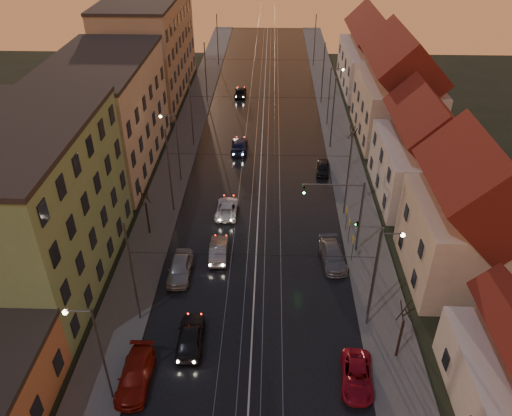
# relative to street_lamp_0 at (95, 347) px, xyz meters

# --- Properties ---
(road) EXTENTS (16.00, 120.00, 0.04)m
(road) POSITION_rel_street_lamp_0_xyz_m (9.10, 38.00, -4.87)
(road) COLOR black
(road) RESTS_ON ground
(sidewalk_left) EXTENTS (4.00, 120.00, 0.15)m
(sidewalk_left) POSITION_rel_street_lamp_0_xyz_m (-0.90, 38.00, -4.81)
(sidewalk_left) COLOR #4C4C4C
(sidewalk_left) RESTS_ON ground
(sidewalk_right) EXTENTS (4.00, 120.00, 0.15)m
(sidewalk_right) POSITION_rel_street_lamp_0_xyz_m (19.10, 38.00, -4.81)
(sidewalk_right) COLOR #4C4C4C
(sidewalk_right) RESTS_ON ground
(tram_rail_0) EXTENTS (0.06, 120.00, 0.03)m
(tram_rail_0) POSITION_rel_street_lamp_0_xyz_m (6.90, 38.00, -4.83)
(tram_rail_0) COLOR gray
(tram_rail_0) RESTS_ON road
(tram_rail_1) EXTENTS (0.06, 120.00, 0.03)m
(tram_rail_1) POSITION_rel_street_lamp_0_xyz_m (8.33, 38.00, -4.83)
(tram_rail_1) COLOR gray
(tram_rail_1) RESTS_ON road
(tram_rail_2) EXTENTS (0.06, 120.00, 0.03)m
(tram_rail_2) POSITION_rel_street_lamp_0_xyz_m (9.87, 38.00, -4.83)
(tram_rail_2) COLOR gray
(tram_rail_2) RESTS_ON road
(tram_rail_3) EXTENTS (0.06, 120.00, 0.03)m
(tram_rail_3) POSITION_rel_street_lamp_0_xyz_m (11.30, 38.00, -4.83)
(tram_rail_3) COLOR gray
(tram_rail_3) RESTS_ON road
(apartment_left_1) EXTENTS (10.00, 18.00, 13.00)m
(apartment_left_1) POSITION_rel_street_lamp_0_xyz_m (-8.40, 12.00, 1.61)
(apartment_left_1) COLOR #6A9760
(apartment_left_1) RESTS_ON ground
(apartment_left_2) EXTENTS (10.00, 20.00, 12.00)m
(apartment_left_2) POSITION_rel_street_lamp_0_xyz_m (-8.40, 32.00, 1.11)
(apartment_left_2) COLOR tan
(apartment_left_2) RESTS_ON ground
(apartment_left_3) EXTENTS (10.00, 24.00, 14.00)m
(apartment_left_3) POSITION_rel_street_lamp_0_xyz_m (-8.40, 56.00, 2.11)
(apartment_left_3) COLOR tan
(apartment_left_3) RESTS_ON ground
(house_right_1) EXTENTS (8.67, 10.20, 10.80)m
(house_right_1) POSITION_rel_street_lamp_0_xyz_m (26.10, 13.00, 0.56)
(house_right_1) COLOR beige
(house_right_1) RESTS_ON ground
(house_right_2) EXTENTS (9.18, 12.24, 9.20)m
(house_right_2) POSITION_rel_street_lamp_0_xyz_m (26.10, 26.00, -0.24)
(house_right_2) COLOR silver
(house_right_2) RESTS_ON ground
(house_right_3) EXTENTS (9.18, 14.28, 11.50)m
(house_right_3) POSITION_rel_street_lamp_0_xyz_m (26.10, 41.00, 0.92)
(house_right_3) COLOR beige
(house_right_3) RESTS_ON ground
(house_right_4) EXTENTS (9.18, 16.32, 10.00)m
(house_right_4) POSITION_rel_street_lamp_0_xyz_m (26.10, 59.00, 0.16)
(house_right_4) COLOR silver
(house_right_4) RESTS_ON ground
(catenary_pole_l_1) EXTENTS (0.16, 0.16, 9.00)m
(catenary_pole_l_1) POSITION_rel_street_lamp_0_xyz_m (0.50, 7.00, -0.39)
(catenary_pole_l_1) COLOR #595B60
(catenary_pole_l_1) RESTS_ON ground
(catenary_pole_r_1) EXTENTS (0.16, 0.16, 9.00)m
(catenary_pole_r_1) POSITION_rel_street_lamp_0_xyz_m (17.70, 7.00, -0.39)
(catenary_pole_r_1) COLOR #595B60
(catenary_pole_r_1) RESTS_ON ground
(catenary_pole_l_2) EXTENTS (0.16, 0.16, 9.00)m
(catenary_pole_l_2) POSITION_rel_street_lamp_0_xyz_m (0.50, 22.00, -0.39)
(catenary_pole_l_2) COLOR #595B60
(catenary_pole_l_2) RESTS_ON ground
(catenary_pole_r_2) EXTENTS (0.16, 0.16, 9.00)m
(catenary_pole_r_2) POSITION_rel_street_lamp_0_xyz_m (17.70, 22.00, -0.39)
(catenary_pole_r_2) COLOR #595B60
(catenary_pole_r_2) RESTS_ON ground
(catenary_pole_l_3) EXTENTS (0.16, 0.16, 9.00)m
(catenary_pole_l_3) POSITION_rel_street_lamp_0_xyz_m (0.50, 37.00, -0.39)
(catenary_pole_l_3) COLOR #595B60
(catenary_pole_l_3) RESTS_ON ground
(catenary_pole_r_3) EXTENTS (0.16, 0.16, 9.00)m
(catenary_pole_r_3) POSITION_rel_street_lamp_0_xyz_m (17.70, 37.00, -0.39)
(catenary_pole_r_3) COLOR #595B60
(catenary_pole_r_3) RESTS_ON ground
(catenary_pole_l_4) EXTENTS (0.16, 0.16, 9.00)m
(catenary_pole_l_4) POSITION_rel_street_lamp_0_xyz_m (0.50, 52.00, -0.39)
(catenary_pole_l_4) COLOR #595B60
(catenary_pole_l_4) RESTS_ON ground
(catenary_pole_r_4) EXTENTS (0.16, 0.16, 9.00)m
(catenary_pole_r_4) POSITION_rel_street_lamp_0_xyz_m (17.70, 52.00, -0.39)
(catenary_pole_r_4) COLOR #595B60
(catenary_pole_r_4) RESTS_ON ground
(catenary_pole_l_5) EXTENTS (0.16, 0.16, 9.00)m
(catenary_pole_l_5) POSITION_rel_street_lamp_0_xyz_m (0.50, 70.00, -0.39)
(catenary_pole_l_5) COLOR #595B60
(catenary_pole_l_5) RESTS_ON ground
(catenary_pole_r_5) EXTENTS (0.16, 0.16, 9.00)m
(catenary_pole_r_5) POSITION_rel_street_lamp_0_xyz_m (17.70, 70.00, -0.39)
(catenary_pole_r_5) COLOR #595B60
(catenary_pole_r_5) RESTS_ON ground
(street_lamp_0) EXTENTS (1.75, 0.32, 8.00)m
(street_lamp_0) POSITION_rel_street_lamp_0_xyz_m (0.00, 0.00, 0.00)
(street_lamp_0) COLOR #595B60
(street_lamp_0) RESTS_ON ground
(street_lamp_1) EXTENTS (1.75, 0.32, 8.00)m
(street_lamp_1) POSITION_rel_street_lamp_0_xyz_m (18.21, 8.00, 0.00)
(street_lamp_1) COLOR #595B60
(street_lamp_1) RESTS_ON ground
(street_lamp_2) EXTENTS (1.75, 0.32, 8.00)m
(street_lamp_2) POSITION_rel_street_lamp_0_xyz_m (0.00, 28.00, 0.00)
(street_lamp_2) COLOR #595B60
(street_lamp_2) RESTS_ON ground
(street_lamp_3) EXTENTS (1.75, 0.32, 8.00)m
(street_lamp_3) POSITION_rel_street_lamp_0_xyz_m (18.21, 44.00, 0.00)
(street_lamp_3) COLOR #595B60
(street_lamp_3) RESTS_ON ground
(traffic_light_mast) EXTENTS (5.30, 0.32, 7.20)m
(traffic_light_mast) POSITION_rel_street_lamp_0_xyz_m (17.10, 16.00, -0.29)
(traffic_light_mast) COLOR #595B60
(traffic_light_mast) RESTS_ON ground
(bare_tree_0) EXTENTS (1.09, 1.09, 5.11)m
(bare_tree_0) POSITION_rel_street_lamp_0_xyz_m (-1.09, 18.00, -2.40)
(bare_tree_0) COLOR black
(bare_tree_0) RESTS_ON ground
(bare_tree_1) EXTENTS (1.09, 1.09, 5.11)m
(bare_tree_1) POSITION_rel_street_lamp_0_xyz_m (19.31, 4.00, -2.40)
(bare_tree_1) COLOR black
(bare_tree_1) RESTS_ON ground
(bare_tree_2) EXTENTS (1.09, 1.09, 5.11)m
(bare_tree_2) POSITION_rel_street_lamp_0_xyz_m (19.51, 32.00, -2.40)
(bare_tree_2) COLOR black
(bare_tree_2) RESTS_ON ground
(driving_car_0) EXTENTS (1.94, 4.59, 1.55)m
(driving_car_0) POSITION_rel_street_lamp_0_xyz_m (4.71, 4.73, -4.11)
(driving_car_0) COLOR black
(driving_car_0) RESTS_ON ground
(driving_car_1) EXTENTS (1.65, 4.33, 1.41)m
(driving_car_1) POSITION_rel_street_lamp_0_xyz_m (5.78, 14.86, -4.18)
(driving_car_1) COLOR gray
(driving_car_1) RESTS_ON ground
(driving_car_2) EXTENTS (2.22, 4.57, 1.25)m
(driving_car_2) POSITION_rel_street_lamp_0_xyz_m (5.98, 21.75, -4.26)
(driving_car_2) COLOR white
(driving_car_2) RESTS_ON ground
(driving_car_3) EXTENTS (2.04, 4.88, 1.41)m
(driving_car_3) POSITION_rel_street_lamp_0_xyz_m (6.36, 35.78, -4.18)
(driving_car_3) COLOR #161E42
(driving_car_3) RESTS_ON ground
(driving_car_4) EXTENTS (1.76, 4.28, 1.45)m
(driving_car_4) POSITION_rel_street_lamp_0_xyz_m (5.39, 54.52, -4.16)
(driving_car_4) COLOR black
(driving_car_4) RESTS_ON ground
(parked_left_2) EXTENTS (2.01, 4.90, 1.42)m
(parked_left_2) POSITION_rel_street_lamp_0_xyz_m (1.54, 1.27, -4.18)
(parked_left_2) COLOR maroon
(parked_left_2) RESTS_ON ground
(parked_left_3) EXTENTS (1.86, 4.62, 1.57)m
(parked_left_3) POSITION_rel_street_lamp_0_xyz_m (2.76, 12.21, -4.10)
(parked_left_3) COLOR #9D9DA3
(parked_left_3) RESTS_ON ground
(parked_right_0) EXTENTS (2.45, 4.60, 1.23)m
(parked_right_0) POSITION_rel_street_lamp_0_xyz_m (16.22, 1.78, -4.27)
(parked_right_0) COLOR maroon
(parked_right_0) RESTS_ON ground
(parked_right_1) EXTENTS (2.42, 4.95, 1.39)m
(parked_right_1) POSITION_rel_street_lamp_0_xyz_m (15.83, 14.37, -4.19)
(parked_right_1) COLOR gray
(parked_right_1) RESTS_ON ground
(parked_right_2) EXTENTS (1.82, 3.71, 1.22)m
(parked_right_2) POSITION_rel_street_lamp_0_xyz_m (16.28, 30.50, -4.28)
(parked_right_2) COLOR black
(parked_right_2) RESTS_ON ground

